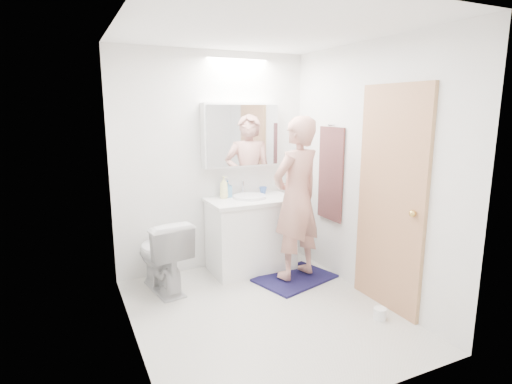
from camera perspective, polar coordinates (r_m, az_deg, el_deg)
floor at (r=3.84m, az=0.97°, el=-16.32°), size 2.50×2.50×0.00m
ceiling at (r=3.44m, az=1.11°, el=21.68°), size 2.50×2.50×0.00m
wall_back at (r=4.58m, az=-5.95°, el=4.06°), size 2.50×0.00×2.50m
wall_front at (r=2.41m, az=14.37°, el=-3.09°), size 2.50×0.00×2.50m
wall_left at (r=3.12m, az=-17.36°, el=0.04°), size 0.00×2.50×2.50m
wall_right at (r=4.05m, az=15.13°, el=2.72°), size 0.00×2.50×2.50m
vanity_cabinet at (r=4.62m, az=-0.70°, el=-6.12°), size 0.90×0.55×0.78m
countertop at (r=4.51m, az=-0.72°, el=-1.15°), size 0.95×0.58×0.04m
sink_basin at (r=4.53m, az=-0.88°, el=-0.65°), size 0.36×0.36×0.03m
faucet at (r=4.69m, az=-1.84°, el=0.57°), size 0.02×0.02×0.16m
medicine_cabinet at (r=4.59m, az=-2.15°, el=7.89°), size 0.88×0.14×0.70m
mirror_panel at (r=4.52m, az=-1.77°, el=7.84°), size 0.84×0.01×0.66m
toilet at (r=4.22m, az=-12.90°, el=-8.46°), size 0.52×0.78×0.74m
bath_rug at (r=4.50m, az=5.41°, el=-11.80°), size 0.92×0.75×0.02m
person at (r=4.23m, az=5.63°, el=-0.91°), size 0.70×0.55×1.67m
door at (r=3.82m, az=18.14°, el=-1.04°), size 0.04×0.80×2.00m
door_knob at (r=3.59m, az=20.90°, el=-2.81°), size 0.06×0.06×0.06m
towel at (r=4.48m, az=10.30°, el=2.46°), size 0.02×0.42×1.00m
towel_hook at (r=4.42m, az=10.41°, el=9.12°), size 0.07×0.02×0.02m
soap_bottle_a at (r=4.52m, az=-4.48°, el=0.66°), size 0.13×0.13×0.24m
soap_bottle_b at (r=4.58m, az=-3.94°, el=0.47°), size 0.10×0.10×0.19m
toothbrush_cup at (r=4.74m, az=0.98°, el=0.22°), size 0.11×0.11×0.08m
toilet_paper_roll at (r=3.86m, az=16.79°, el=-15.84°), size 0.11×0.11×0.10m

